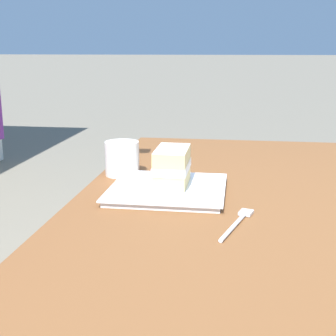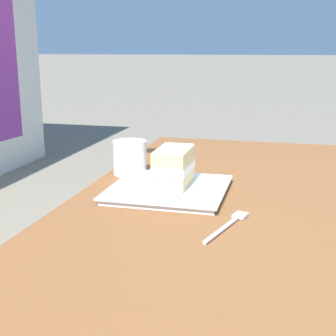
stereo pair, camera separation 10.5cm
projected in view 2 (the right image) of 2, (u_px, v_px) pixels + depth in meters
patio_table at (277, 268)px, 0.91m from camera, size 1.59×0.90×0.75m
dessert_plate at (168, 189)px, 1.07m from camera, size 0.26×0.26×0.02m
cake_slice at (173, 167)px, 1.07m from camera, size 0.13×0.08×0.08m
dessert_fork at (227, 224)px, 0.87m from camera, size 0.17×0.06×0.01m
coffee_cup at (129, 157)px, 1.22m from camera, size 0.09×0.09×0.09m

